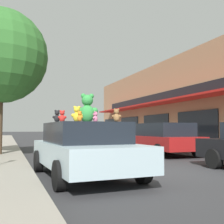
{
  "coord_description": "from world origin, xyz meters",
  "views": [
    {
      "loc": [
        -4.51,
        -6.95,
        1.23
      ],
      "look_at": [
        -1.39,
        1.44,
        1.78
      ],
      "focal_mm": 45.0,
      "sensor_mm": 36.0,
      "label": 1
    }
  ],
  "objects_px": {
    "teddy_bear_brown": "(116,115)",
    "teddy_bear_black": "(57,116)",
    "teddy_bear_giant": "(87,109)",
    "teddy_bear_red": "(62,116)",
    "plush_art_car": "(84,148)",
    "parked_car_far_right": "(117,135)",
    "street_tree": "(0,56)",
    "teddy_bear_pink": "(95,117)",
    "teddy_bear_white": "(77,119)",
    "parked_car_far_center": "(162,138)",
    "teddy_bear_orange": "(80,117)",
    "teddy_bear_yellow": "(77,114)",
    "teddy_bear_cream": "(84,117)",
    "teddy_bear_blue": "(76,119)"
  },
  "relations": [
    {
      "from": "teddy_bear_brown",
      "to": "teddy_bear_black",
      "type": "bearing_deg",
      "value": -7.06
    },
    {
      "from": "teddy_bear_giant",
      "to": "teddy_bear_red",
      "type": "distance_m",
      "value": 0.88
    },
    {
      "from": "plush_art_car",
      "to": "parked_car_far_right",
      "type": "xyz_separation_m",
      "value": [
        5.09,
        10.62,
        0.06
      ]
    },
    {
      "from": "teddy_bear_red",
      "to": "street_tree",
      "type": "xyz_separation_m",
      "value": [
        -1.66,
        6.05,
        2.86
      ]
    },
    {
      "from": "teddy_bear_pink",
      "to": "parked_car_far_right",
      "type": "height_order",
      "value": "teddy_bear_pink"
    },
    {
      "from": "teddy_bear_pink",
      "to": "teddy_bear_black",
      "type": "bearing_deg",
      "value": -52.59
    },
    {
      "from": "teddy_bear_white",
      "to": "parked_car_far_center",
      "type": "distance_m",
      "value": 6.95
    },
    {
      "from": "teddy_bear_red",
      "to": "parked_car_far_center",
      "type": "bearing_deg",
      "value": -112.81
    },
    {
      "from": "teddy_bear_orange",
      "to": "parked_car_far_right",
      "type": "bearing_deg",
      "value": -50.48
    },
    {
      "from": "teddy_bear_brown",
      "to": "teddy_bear_white",
      "type": "distance_m",
      "value": 1.48
    },
    {
      "from": "teddy_bear_yellow",
      "to": "teddy_bear_black",
      "type": "relative_size",
      "value": 1.22
    },
    {
      "from": "plush_art_car",
      "to": "teddy_bear_red",
      "type": "relative_size",
      "value": 14.77
    },
    {
      "from": "plush_art_car",
      "to": "teddy_bear_cream",
      "type": "bearing_deg",
      "value": 73.58
    },
    {
      "from": "teddy_bear_white",
      "to": "parked_car_far_right",
      "type": "xyz_separation_m",
      "value": [
        5.22,
        10.36,
        -0.7
      ]
    },
    {
      "from": "teddy_bear_orange",
      "to": "teddy_bear_blue",
      "type": "bearing_deg",
      "value": -33.61
    },
    {
      "from": "teddy_bear_giant",
      "to": "teddy_bear_blue",
      "type": "xyz_separation_m",
      "value": [
        -0.32,
        -0.1,
        -0.28
      ]
    },
    {
      "from": "plush_art_car",
      "to": "teddy_bear_cream",
      "type": "distance_m",
      "value": 1.14
    },
    {
      "from": "teddy_bear_blue",
      "to": "teddy_bear_cream",
      "type": "bearing_deg",
      "value": -108.06
    },
    {
      "from": "teddy_bear_red",
      "to": "parked_car_far_center",
      "type": "height_order",
      "value": "teddy_bear_red"
    },
    {
      "from": "teddy_bear_white",
      "to": "teddy_bear_brown",
      "type": "bearing_deg",
      "value": 176.25
    },
    {
      "from": "parked_car_far_center",
      "to": "teddy_bear_brown",
      "type": "bearing_deg",
      "value": -128.15
    },
    {
      "from": "teddy_bear_giant",
      "to": "teddy_bear_red",
      "type": "xyz_separation_m",
      "value": [
        -0.75,
        -0.38,
        -0.24
      ]
    },
    {
      "from": "teddy_bear_blue",
      "to": "parked_car_far_center",
      "type": "distance_m",
      "value": 7.04
    },
    {
      "from": "plush_art_car",
      "to": "parked_car_far_center",
      "type": "height_order",
      "value": "parked_car_far_center"
    },
    {
      "from": "teddy_bear_yellow",
      "to": "teddy_bear_white",
      "type": "distance_m",
      "value": 0.85
    },
    {
      "from": "plush_art_car",
      "to": "teddy_bear_white",
      "type": "bearing_deg",
      "value": 115.0
    },
    {
      "from": "teddy_bear_giant",
      "to": "parked_car_far_right",
      "type": "height_order",
      "value": "teddy_bear_giant"
    },
    {
      "from": "plush_art_car",
      "to": "teddy_bear_cream",
      "type": "relative_size",
      "value": 12.93
    },
    {
      "from": "plush_art_car",
      "to": "street_tree",
      "type": "xyz_separation_m",
      "value": [
        -2.26,
        5.93,
        3.67
      ]
    },
    {
      "from": "teddy_bear_yellow",
      "to": "parked_car_far_center",
      "type": "relative_size",
      "value": 0.08
    },
    {
      "from": "teddy_bear_cream",
      "to": "parked_car_far_right",
      "type": "distance_m",
      "value": 11.03
    },
    {
      "from": "teddy_bear_white",
      "to": "teddy_bear_red",
      "type": "height_order",
      "value": "teddy_bear_red"
    },
    {
      "from": "parked_car_far_right",
      "to": "parked_car_far_center",
      "type": "bearing_deg",
      "value": -90.0
    },
    {
      "from": "teddy_bear_cream",
      "to": "teddy_bear_yellow",
      "type": "bearing_deg",
      "value": 40.91
    },
    {
      "from": "teddy_bear_white",
      "to": "teddy_bear_red",
      "type": "distance_m",
      "value": 0.6
    },
    {
      "from": "plush_art_car",
      "to": "teddy_bear_yellow",
      "type": "bearing_deg",
      "value": -123.67
    },
    {
      "from": "parked_car_far_center",
      "to": "street_tree",
      "type": "height_order",
      "value": "street_tree"
    },
    {
      "from": "teddy_bear_black",
      "to": "teddy_bear_blue",
      "type": "bearing_deg",
      "value": -167.54
    },
    {
      "from": "teddy_bear_white",
      "to": "parked_car_far_right",
      "type": "height_order",
      "value": "teddy_bear_white"
    },
    {
      "from": "teddy_bear_red",
      "to": "parked_car_far_center",
      "type": "distance_m",
      "value": 7.55
    },
    {
      "from": "teddy_bear_yellow",
      "to": "teddy_bear_red",
      "type": "bearing_deg",
      "value": -37.25
    },
    {
      "from": "teddy_bear_black",
      "to": "parked_car_far_center",
      "type": "height_order",
      "value": "teddy_bear_black"
    },
    {
      "from": "teddy_bear_brown",
      "to": "parked_car_far_right",
      "type": "height_order",
      "value": "teddy_bear_brown"
    },
    {
      "from": "teddy_bear_white",
      "to": "teddy_bear_giant",
      "type": "bearing_deg",
      "value": -114.52
    },
    {
      "from": "plush_art_car",
      "to": "parked_car_far_right",
      "type": "height_order",
      "value": "parked_car_far_right"
    },
    {
      "from": "teddy_bear_red",
      "to": "teddy_bear_cream",
      "type": "xyz_separation_m",
      "value": [
        0.79,
        0.87,
        0.02
      ]
    },
    {
      "from": "teddy_bear_white",
      "to": "teddy_bear_black",
      "type": "relative_size",
      "value": 0.72
    },
    {
      "from": "plush_art_car",
      "to": "teddy_bear_giant",
      "type": "distance_m",
      "value": 1.09
    },
    {
      "from": "teddy_bear_white",
      "to": "street_tree",
      "type": "xyz_separation_m",
      "value": [
        -2.13,
        5.68,
        2.9
      ]
    },
    {
      "from": "teddy_bear_yellow",
      "to": "teddy_bear_white",
      "type": "height_order",
      "value": "teddy_bear_yellow"
    }
  ]
}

